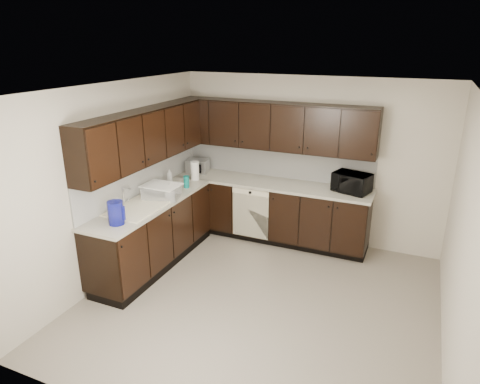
% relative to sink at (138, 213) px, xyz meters
% --- Properties ---
extents(floor, '(4.00, 4.00, 0.00)m').
position_rel_sink_xyz_m(floor, '(1.68, 0.01, -0.88)').
color(floor, gray).
rests_on(floor, ground).
extents(ceiling, '(4.00, 4.00, 0.00)m').
position_rel_sink_xyz_m(ceiling, '(1.68, 0.01, 1.62)').
color(ceiling, white).
rests_on(ceiling, wall_back).
extents(wall_back, '(4.00, 0.02, 2.50)m').
position_rel_sink_xyz_m(wall_back, '(1.68, 2.01, 0.37)').
color(wall_back, beige).
rests_on(wall_back, floor).
extents(wall_left, '(0.02, 4.00, 2.50)m').
position_rel_sink_xyz_m(wall_left, '(-0.32, 0.01, 0.37)').
color(wall_left, beige).
rests_on(wall_left, floor).
extents(wall_right, '(0.02, 4.00, 2.50)m').
position_rel_sink_xyz_m(wall_right, '(3.68, 0.01, 0.37)').
color(wall_right, beige).
rests_on(wall_right, floor).
extents(wall_front, '(4.00, 0.02, 2.50)m').
position_rel_sink_xyz_m(wall_front, '(1.68, -1.99, 0.37)').
color(wall_front, beige).
rests_on(wall_front, floor).
extents(lower_cabinets, '(3.00, 2.80, 0.90)m').
position_rel_sink_xyz_m(lower_cabinets, '(0.67, 1.12, -0.47)').
color(lower_cabinets, black).
rests_on(lower_cabinets, floor).
extents(countertop, '(3.03, 2.83, 0.04)m').
position_rel_sink_xyz_m(countertop, '(0.67, 1.12, 0.04)').
color(countertop, '#B4AF9D').
rests_on(countertop, lower_cabinets).
extents(backsplash, '(3.00, 2.80, 0.48)m').
position_rel_sink_xyz_m(backsplash, '(0.46, 1.33, 0.30)').
color(backsplash, white).
rests_on(backsplash, countertop).
extents(upper_cabinets, '(3.00, 2.80, 0.70)m').
position_rel_sink_xyz_m(upper_cabinets, '(0.58, 1.22, 0.89)').
color(upper_cabinets, black).
rests_on(upper_cabinets, wall_back).
extents(dishwasher, '(0.58, 0.04, 0.78)m').
position_rel_sink_xyz_m(dishwasher, '(0.98, 1.42, -0.33)').
color(dishwasher, beige).
rests_on(dishwasher, lower_cabinets).
extents(sink, '(0.54, 0.82, 0.42)m').
position_rel_sink_xyz_m(sink, '(0.00, 0.00, 0.00)').
color(sink, beige).
rests_on(sink, countertop).
extents(microwave, '(0.57, 0.46, 0.27)m').
position_rel_sink_xyz_m(microwave, '(2.38, 1.74, 0.20)').
color(microwave, black).
rests_on(microwave, countertop).
extents(soap_bottle_a, '(0.11, 0.11, 0.20)m').
position_rel_sink_xyz_m(soap_bottle_a, '(0.14, 0.54, 0.16)').
color(soap_bottle_a, gray).
rests_on(soap_bottle_a, countertop).
extents(soap_bottle_b, '(0.09, 0.09, 0.23)m').
position_rel_sink_xyz_m(soap_bottle_b, '(-0.18, 1.05, 0.18)').
color(soap_bottle_b, gray).
rests_on(soap_bottle_b, countertop).
extents(toaster_oven, '(0.38, 0.31, 0.21)m').
position_rel_sink_xyz_m(toaster_oven, '(-0.07, 1.71, 0.17)').
color(toaster_oven, '#B7B7B9').
rests_on(toaster_oven, countertop).
extents(storage_bin, '(0.55, 0.47, 0.18)m').
position_rel_sink_xyz_m(storage_bin, '(0.07, 0.46, 0.15)').
color(storage_bin, white).
rests_on(storage_bin, countertop).
extents(blue_pitcher, '(0.19, 0.19, 0.28)m').
position_rel_sink_xyz_m(blue_pitcher, '(0.06, -0.49, 0.20)').
color(blue_pitcher, '#101599').
rests_on(blue_pitcher, countertop).
extents(teal_tumbler, '(0.08, 0.08, 0.18)m').
position_rel_sink_xyz_m(teal_tumbler, '(0.15, 0.97, 0.15)').
color(teal_tumbler, '#0B7F76').
rests_on(teal_tumbler, countertop).
extents(paper_towel_roll, '(0.14, 0.14, 0.28)m').
position_rel_sink_xyz_m(paper_towel_roll, '(0.08, 1.36, 0.20)').
color(paper_towel_roll, white).
rests_on(paper_towel_roll, countertop).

